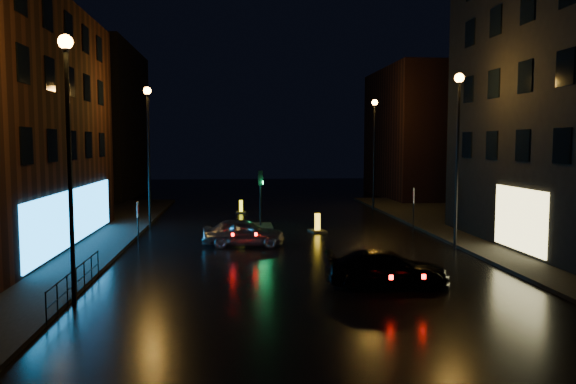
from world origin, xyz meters
name	(u,v)px	position (x,y,z in m)	size (l,w,h in m)	color
ground	(312,284)	(0.00, 0.00, 0.00)	(120.00, 120.00, 0.00)	black
pavement_left	(0,248)	(-14.00, 8.00, 0.07)	(12.00, 44.00, 0.15)	black
pavement_right	(554,239)	(14.00, 8.00, 0.07)	(12.00, 44.00, 0.15)	black
building_far_left	(93,123)	(-16.00, 35.00, 7.00)	(8.00, 16.00, 14.00)	black
building_far_right	(423,133)	(15.00, 32.00, 6.00)	(8.00, 14.00, 12.00)	black
street_lamp_lnear	(68,128)	(-7.80, -2.00, 5.56)	(0.44, 0.44, 8.37)	black
street_lamp_lfar	(148,135)	(-7.80, 14.00, 5.56)	(0.44, 0.44, 8.37)	black
street_lamp_rnear	(458,133)	(7.80, 6.00, 5.56)	(0.44, 0.44, 8.37)	black
street_lamp_rfar	(374,137)	(7.80, 22.00, 5.56)	(0.44, 0.44, 8.37)	black
traffic_signal	(261,219)	(-1.20, 14.00, 0.50)	(1.40, 2.40, 3.45)	black
guard_railing	(76,275)	(-8.00, -1.00, 0.74)	(0.05, 6.04, 1.00)	black
silver_hatchback	(243,232)	(-2.33, 7.81, 0.69)	(1.62, 4.03, 1.37)	#94969B
dark_sedan	(387,269)	(2.64, -0.57, 0.64)	(1.79, 4.39, 1.27)	black
bollard_near	(317,228)	(1.97, 11.86, 0.23)	(1.03, 1.35, 1.07)	black
bollard_far	(241,210)	(-2.30, 21.16, 0.20)	(0.76, 1.10, 0.93)	black
road_sign_left	(138,213)	(-7.43, 7.70, 1.71)	(0.09, 0.55, 2.28)	black
road_sign_right	(414,199)	(7.41, 11.18, 1.90)	(0.22, 0.61, 2.54)	black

